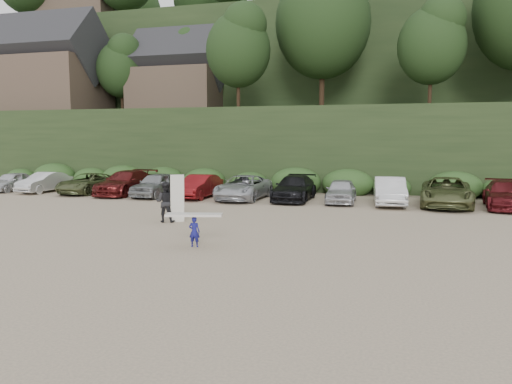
% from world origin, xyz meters
% --- Properties ---
extents(ground, '(120.00, 120.00, 0.00)m').
position_xyz_m(ground, '(0.00, 0.00, 0.00)').
color(ground, tan).
rests_on(ground, ground).
extents(hillside_backdrop, '(90.00, 41.50, 28.00)m').
position_xyz_m(hillside_backdrop, '(-0.26, 35.93, 11.22)').
color(hillside_backdrop, black).
rests_on(hillside_backdrop, ground).
extents(parked_cars, '(34.19, 5.96, 1.61)m').
position_xyz_m(parked_cars, '(-1.05, 10.11, 0.75)').
color(parked_cars, silver).
rests_on(parked_cars, ground).
extents(child_surfer, '(2.05, 1.02, 1.19)m').
position_xyz_m(child_surfer, '(1.08, -3.19, 0.81)').
color(child_surfer, navy).
rests_on(child_surfer, ground).
extents(adult_surfer, '(1.40, 0.84, 2.18)m').
position_xyz_m(adult_surfer, '(-2.16, 1.20, 0.94)').
color(adult_surfer, black).
rests_on(adult_surfer, ground).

